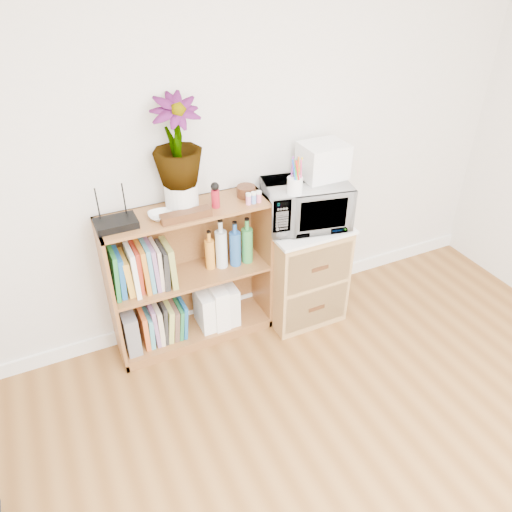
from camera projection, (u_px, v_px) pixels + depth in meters
skirting_board at (235, 303)px, 3.56m from camera, size 4.00×0.02×0.10m
bookshelf at (191, 278)px, 3.09m from camera, size 1.00×0.30×0.95m
wicker_unit at (301, 271)px, 3.37m from camera, size 0.50×0.45×0.70m
microwave at (306, 204)px, 3.08m from camera, size 0.57×0.44×0.28m
pen_cup at (295, 186)px, 2.86m from camera, size 0.09×0.09×0.10m
small_appliance at (323, 160)px, 3.02m from camera, size 0.27×0.22×0.21m
router at (116, 223)px, 2.67m from camera, size 0.22×0.15×0.04m
white_bowl at (160, 216)px, 2.74m from camera, size 0.13×0.13×0.03m
plant_pot at (182, 196)px, 2.80m from camera, size 0.19×0.19×0.16m
potted_plant at (177, 142)px, 2.62m from camera, size 0.27×0.27×0.48m
trinket_box at (186, 215)px, 2.73m from camera, size 0.28×0.07×0.05m
kokeshi_doll at (215, 199)px, 2.83m from camera, size 0.05×0.05×0.11m
wooden_bowl at (246, 191)px, 2.96m from camera, size 0.11×0.11×0.07m
paint_jars at (254, 198)px, 2.88m from camera, size 0.12×0.04×0.06m
file_box at (130, 329)px, 3.09m from camera, size 0.08×0.22×0.28m
magazine_holder_left at (204, 309)px, 3.26m from camera, size 0.08×0.21×0.27m
magazine_holder_mid at (217, 304)px, 3.28m from camera, size 0.09×0.24×0.30m
magazine_holder_right at (228, 302)px, 3.32m from camera, size 0.09×0.22×0.28m
cookbooks at (142, 268)px, 2.90m from camera, size 0.36×0.20×0.30m
liquor_bottles at (240, 242)px, 3.12m from camera, size 0.47×0.07×0.32m
lower_books at (162, 322)px, 3.17m from camera, size 0.29×0.19×0.28m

